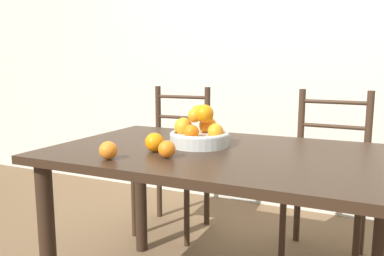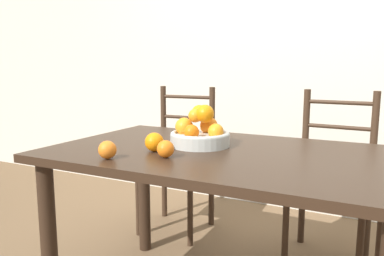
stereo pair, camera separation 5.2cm
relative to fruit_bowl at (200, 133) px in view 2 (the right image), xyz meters
name	(u,v)px [view 2 (the right image)]	position (x,y,z in m)	size (l,w,h in m)	color
wall_back	(297,42)	(0.12, 1.44, 0.48)	(8.00, 0.06, 2.60)	beige
dining_table	(221,175)	(0.12, -0.05, -0.17)	(1.46, 0.89, 0.76)	black
fruit_bowl	(200,133)	(0.00, 0.00, 0.00)	(0.27, 0.27, 0.19)	#B2B7B2
orange_loose_0	(107,150)	(-0.21, -0.39, -0.02)	(0.07, 0.07, 0.07)	orange
orange_loose_1	(154,142)	(-0.12, -0.19, -0.02)	(0.08, 0.08, 0.08)	orange
orange_loose_2	(166,149)	(-0.02, -0.27, -0.03)	(0.07, 0.07, 0.07)	orange
chair_left	(179,162)	(-0.49, 0.70, -0.34)	(0.44, 0.42, 0.98)	#382619
chair_right	(332,181)	(0.50, 0.70, -0.34)	(0.44, 0.43, 0.98)	#382619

